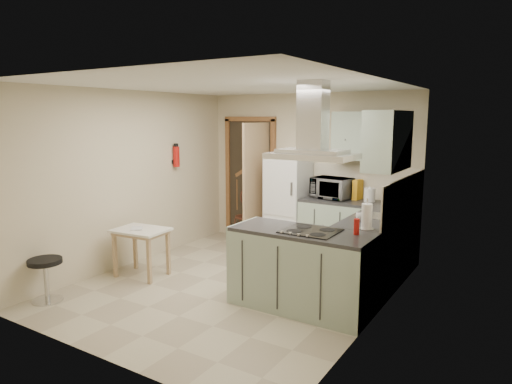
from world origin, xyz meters
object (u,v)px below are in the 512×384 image
Objects in this scene: peninsula at (302,270)px; drop_leaf_table at (142,252)px; fridge at (288,204)px; bentwood_chair at (246,217)px; extractor_hood at (312,156)px; microwave at (332,188)px; stool at (46,280)px.

peninsula is 2.24× the size of drop_leaf_table.
fridge is 2.35m from peninsula.
drop_leaf_table is (-2.30, -0.18, -0.13)m from peninsula.
peninsula reaches higher than bentwood_chair.
microwave is (-0.60, 2.02, -0.66)m from extractor_hood.
bentwood_chair is at bearing 81.45° from stool.
fridge is 2.61× the size of microwave.
drop_leaf_table reaches higher than stool.
extractor_hood is 1.08× the size of bentwood_chair.
stool is (-2.61, -1.39, -0.19)m from peninsula.
stool is (-2.71, -1.39, -1.46)m from extractor_hood.
extractor_hood reaches higher than microwave.
bentwood_chair is (-0.86, 0.07, -0.33)m from fridge.
fridge reaches higher than drop_leaf_table.
peninsula is 2.17m from microwave.
drop_leaf_table is (-1.07, -2.16, -0.43)m from fridge.
stool is (-0.52, -3.44, -0.16)m from bentwood_chair.
fridge is at bearing 121.74° from peninsula.
peninsula is 2.93m from bentwood_chair.
bentwood_chair is at bearing 78.85° from drop_leaf_table.
stool is at bearing -115.68° from bentwood_chair.
drop_leaf_table is at bearing -112.46° from bentwood_chair.
extractor_hood is at bearing -60.31° from bentwood_chair.
bentwood_chair is (0.21, 2.24, 0.09)m from drop_leaf_table.
extractor_hood reaches higher than drop_leaf_table.
bentwood_chair reaches higher than stool.
fridge reaches higher than microwave.
extractor_hood is at bearing -1.41° from drop_leaf_table.
microwave is at bearing 45.02° from drop_leaf_table.
bentwood_chair is 1.63× the size of stool.
drop_leaf_table is (-2.40, -0.18, -1.40)m from extractor_hood.
microwave is (0.72, 0.04, 0.31)m from fridge.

